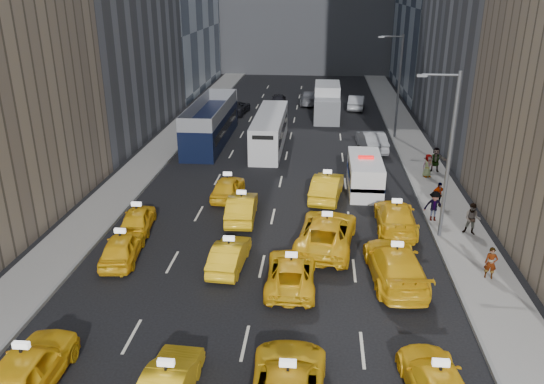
{
  "coord_description": "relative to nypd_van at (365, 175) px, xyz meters",
  "views": [
    {
      "loc": [
        2.6,
        -14.73,
        12.96
      ],
      "look_at": [
        0.05,
        12.89,
        2.0
      ],
      "focal_mm": 35.0,
      "sensor_mm": 36.0,
      "label": 1
    }
  ],
  "objects": [
    {
      "name": "misc_car_3",
      "position": [
        -7.88,
        26.01,
        -0.4
      ],
      "size": [
        1.68,
        3.95,
        1.33
      ],
      "primitive_type": "imported",
      "rotation": [
        0.0,
        0.0,
        3.17
      ],
      "color": "black",
      "rests_on": "ground"
    },
    {
      "name": "sidewalk_east",
      "position": [
        4.79,
        6.04,
        -0.99
      ],
      "size": [
        3.0,
        90.0,
        0.15
      ],
      "primitive_type": "cube",
      "color": "gray",
      "rests_on": "ground"
    },
    {
      "name": "taxi_16",
      "position": [
        -8.87,
        -2.24,
        -0.36
      ],
      "size": [
        1.89,
        4.23,
        1.41
      ],
      "primitive_type": "imported",
      "rotation": [
        0.0,
        0.0,
        3.09
      ],
      "color": "yellow",
      "rests_on": "ground"
    },
    {
      "name": "nypd_van",
      "position": [
        0.0,
        0.0,
        0.0
      ],
      "size": [
        2.84,
        5.73,
        2.36
      ],
      "rotation": [
        0.0,
        0.0,
        -0.13
      ],
      "color": "white",
      "rests_on": "ground"
    },
    {
      "name": "taxi_17",
      "position": [
        -2.52,
        -1.8,
        -0.26
      ],
      "size": [
        2.36,
        5.07,
        1.61
      ],
      "primitive_type": "imported",
      "rotation": [
        0.0,
        0.0,
        3.0
      ],
      "color": "yellow",
      "rests_on": "ground"
    },
    {
      "name": "taxi_11",
      "position": [
        0.61,
        -11.68,
        -0.24
      ],
      "size": [
        2.81,
        5.91,
        1.66
      ],
      "primitive_type": "imported",
      "rotation": [
        0.0,
        0.0,
        3.23
      ],
      "color": "yellow",
      "rests_on": "ground"
    },
    {
      "name": "taxi_14",
      "position": [
        -2.57,
        -8.57,
        -0.23
      ],
      "size": [
        3.53,
        6.31,
        1.67
      ],
      "primitive_type": "imported",
      "rotation": [
        0.0,
        0.0,
        3.01
      ],
      "color": "yellow",
      "rests_on": "ground"
    },
    {
      "name": "sidewalk_west",
      "position": [
        -16.21,
        6.04,
        -0.99
      ],
      "size": [
        3.0,
        90.0,
        0.15
      ],
      "primitive_type": "cube",
      "color": "gray",
      "rests_on": "ground"
    },
    {
      "name": "curb_east",
      "position": [
        3.34,
        6.04,
        -0.98
      ],
      "size": [
        0.15,
        90.0,
        0.18
      ],
      "primitive_type": "cube",
      "color": "slate",
      "rests_on": "ground"
    },
    {
      "name": "taxi_8",
      "position": [
        -12.73,
        -10.96,
        -0.37
      ],
      "size": [
        2.13,
        4.27,
        1.4
      ],
      "primitive_type": "imported",
      "rotation": [
        0.0,
        0.0,
        3.26
      ],
      "color": "yellow",
      "rests_on": "ground"
    },
    {
      "name": "pedestrian_2",
      "position": [
        3.6,
        -4.97,
        -0.02
      ],
      "size": [
        1.18,
        0.55,
        1.79
      ],
      "primitive_type": "imported",
      "rotation": [
        0.0,
        0.0,
        -0.06
      ],
      "color": "gray",
      "rests_on": "sidewalk_east"
    },
    {
      "name": "double_decker",
      "position": [
        -12.48,
        10.31,
        0.67
      ],
      "size": [
        2.75,
        12.06,
        3.51
      ],
      "rotation": [
        0.0,
        0.0,
        0.0
      ],
      "color": "black",
      "rests_on": "ground"
    },
    {
      "name": "taxi_12",
      "position": [
        -13.09,
        -7.46,
        -0.4
      ],
      "size": [
        2.09,
        4.11,
        1.34
      ],
      "primitive_type": "imported",
      "rotation": [
        0.0,
        0.0,
        3.28
      ],
      "color": "yellow",
      "rests_on": "ground"
    },
    {
      "name": "misc_car_1",
      "position": [
        -12.0,
        21.35,
        -0.4
      ],
      "size": [
        2.71,
        5.02,
        1.34
      ],
      "primitive_type": "imported",
      "rotation": [
        0.0,
        0.0,
        3.04
      ],
      "color": "black",
      "rests_on": "ground"
    },
    {
      "name": "box_truck",
      "position": [
        -2.45,
        20.28,
        0.59
      ],
      "size": [
        3.32,
        7.57,
        3.36
      ],
      "rotation": [
        0.0,
        0.0,
        -0.11
      ],
      "color": "silver",
      "rests_on": "ground"
    },
    {
      "name": "misc_car_0",
      "position": [
        1.22,
        9.16,
        -0.24
      ],
      "size": [
        2.43,
        5.24,
        1.66
      ],
      "primitive_type": "imported",
      "rotation": [
        0.0,
        0.0,
        3.28
      ],
      "color": "#999BA0",
      "rests_on": "ground"
    },
    {
      "name": "taxi_15",
      "position": [
        1.3,
        -6.11,
        -0.3
      ],
      "size": [
        2.29,
        5.32,
        1.53
      ],
      "primitive_type": "imported",
      "rotation": [
        0.0,
        0.0,
        3.11
      ],
      "color": "yellow",
      "rests_on": "ground"
    },
    {
      "name": "streetlight_far",
      "position": [
        3.47,
        13.04,
        3.85
      ],
      "size": [
        2.15,
        0.22,
        9.0
      ],
      "color": "#595B60",
      "rests_on": "ground"
    },
    {
      "name": "misc_car_4",
      "position": [
        0.81,
        24.67,
        -0.29
      ],
      "size": [
        2.16,
        4.88,
        1.56
      ],
      "primitive_type": "imported",
      "rotation": [
        0.0,
        0.0,
        3.03
      ],
      "color": "#9C9EA3",
      "rests_on": "ground"
    },
    {
      "name": "taxi_10",
      "position": [
        -4.18,
        -12.52,
        -0.4
      ],
      "size": [
        2.27,
        4.81,
        1.33
      ],
      "primitive_type": "imported",
      "rotation": [
        0.0,
        0.0,
        3.15
      ],
      "color": "yellow",
      "rests_on": "ground"
    },
    {
      "name": "taxi_9",
      "position": [
        -7.27,
        -11.16,
        -0.4
      ],
      "size": [
        1.67,
        4.13,
        1.33
      ],
      "primitive_type": "imported",
      "rotation": [
        0.0,
        0.0,
        3.08
      ],
      "color": "yellow",
      "rests_on": "ground"
    },
    {
      "name": "taxi_4",
      "position": [
        -12.65,
        -20.17,
        -0.24
      ],
      "size": [
        2.04,
        4.89,
        1.66
      ],
      "primitive_type": "imported",
      "rotation": [
        0.0,
        0.0,
        3.16
      ],
      "color": "yellow",
      "rests_on": "ground"
    },
    {
      "name": "pedestrian_3",
      "position": [
        4.27,
        -2.85,
        -0.14
      ],
      "size": [
        0.99,
        0.64,
        1.57
      ],
      "primitive_type": "imported",
      "rotation": [
        0.0,
        0.0,
        0.25
      ],
      "color": "gray",
      "rests_on": "sidewalk_east"
    },
    {
      "name": "city_bus",
      "position": [
        -7.28,
        9.41,
        0.33
      ],
      "size": [
        2.45,
        11.0,
        2.83
      ],
      "rotation": [
        0.0,
        0.0,
        0.02
      ],
      "color": "silver",
      "rests_on": "ground"
    },
    {
      "name": "pedestrian_4",
      "position": [
        4.58,
        2.59,
        -0.09
      ],
      "size": [
        0.91,
        0.71,
        1.65
      ],
      "primitive_type": "imported",
      "rotation": [
        0.0,
        0.0,
        0.38
      ],
      "color": "gray",
      "rests_on": "sidewalk_east"
    },
    {
      "name": "pedestrian_5",
      "position": [
        5.35,
        3.83,
        -0.02
      ],
      "size": [
        1.72,
        0.78,
        1.79
      ],
      "primitive_type": "imported",
      "rotation": [
        0.0,
        0.0,
        -0.19
      ],
      "color": "gray",
      "rests_on": "sidewalk_east"
    },
    {
      "name": "pedestrian_0",
      "position": [
        4.99,
        -11.31,
        -0.15
      ],
      "size": [
        0.63,
        0.49,
        1.54
      ],
      "primitive_type": "imported",
      "rotation": [
        0.0,
        0.0,
        -0.23
      ],
      "color": "gray",
      "rests_on": "sidewalk_east"
    },
    {
      "name": "misc_car_2",
      "position": [
        -4.45,
        26.7,
        -0.32
      ],
      "size": [
        2.32,
        5.24,
        1.5
      ],
      "primitive_type": "imported",
      "rotation": [
        0.0,
        0.0,
        3.19
      ],
      "color": "gray",
      "rests_on": "ground"
    },
    {
      "name": "streetlight_near",
      "position": [
        3.47,
        -6.96,
        3.85
      ],
      "size": [
        2.15,
        0.22,
        9.0
      ],
      "color": "#595B60",
      "rests_on": "ground"
    },
    {
      "name": "ground",
      "position": [
        -5.71,
        -18.96,
        -1.07
      ],
      "size": [
        160.0,
        160.0,
        0.0
      ],
      "primitive_type": "plane",
      "color": "black",
      "rests_on": "ground"
    },
    {
      "name": "curb_west",
      "position": [
        -14.76,
        6.04,
        -0.98
      ],
      "size": [
        0.15,
        90.0,
        0.18
      ],
      "primitive_type": "cube",
      "color": "slate",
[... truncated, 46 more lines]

